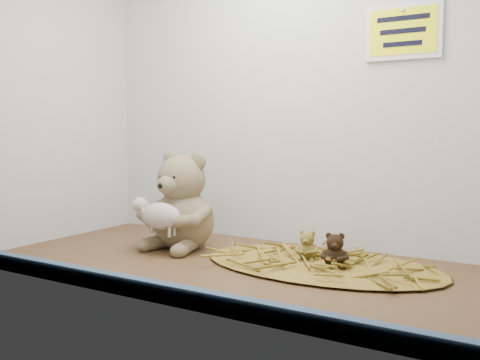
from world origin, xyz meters
The scene contains 8 objects.
alcove_shell centered at (0.00, 9.00, 45.00)cm, with size 120.40×60.20×90.40cm.
front_rail centered at (0.00, -28.80, 1.80)cm, with size 119.28×2.20×3.60cm, color #384D6C.
straw_bed centered at (17.68, 9.64, 0.56)cm, with size 57.66×33.48×1.12cm, color brown.
main_teddy centered at (-21.37, 9.38, 12.90)cm, with size 20.81×21.96×25.80cm, color #887153, non-canonical shape.
toy_lamb centered at (-21.37, 0.14, 9.84)cm, with size 14.72×8.98×9.51cm, color #B8B0A5, non-canonical shape.
mini_teddy_tan centered at (13.60, 11.35, 4.57)cm, with size 5.57×5.88×6.91cm, color olive, non-canonical shape.
mini_teddy_brown centered at (21.76, 7.93, 5.00)cm, with size 6.27×6.62×7.78cm, color black, non-canonical shape.
wall_sign centered at (30.00, 29.40, 55.00)cm, with size 16.00×1.20×11.00cm, color #EEEE0C.
Camera 1 is at (63.73, -103.25, 31.46)cm, focal length 40.00 mm.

